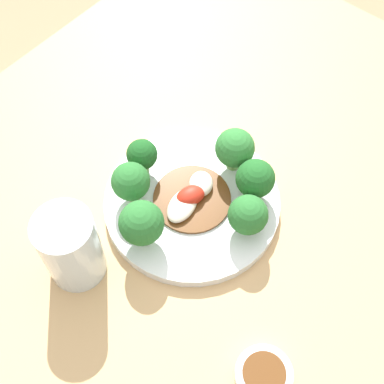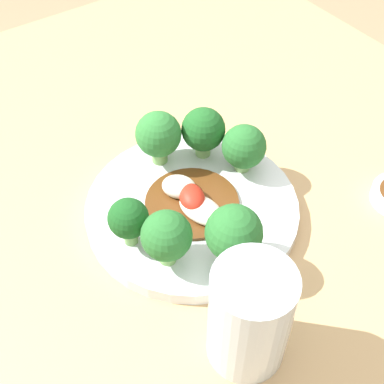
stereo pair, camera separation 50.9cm
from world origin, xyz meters
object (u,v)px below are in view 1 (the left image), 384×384
plate (192,202)px  sauce_dish (264,374)px  broccoli_north (142,155)px  broccoli_east (235,148)px  broccoli_west (141,224)px  drinking_glass (71,247)px  broccoli_south (248,215)px  broccoli_southeast (255,179)px  stirfry_center (191,197)px  broccoli_northwest (131,182)px

plate → sauce_dish: bearing=-120.3°
broccoli_north → broccoli_east: bearing=-46.5°
broccoli_west → drinking_glass: bearing=150.8°
broccoli_north → sauce_dish: 0.33m
broccoli_south → broccoli_west: bearing=136.8°
broccoli_west → broccoli_east: (0.17, -0.02, -0.00)m
plate → broccoli_east: 0.10m
plate → broccoli_west: broccoli_west is taller
broccoli_west → broccoli_southeast: size_ratio=1.10×
stirfry_center → broccoli_east: bearing=-6.6°
broccoli_north → drinking_glass: bearing=-169.7°
plate → broccoli_northwest: 0.09m
broccoli_north → drinking_glass: 0.16m
broccoli_north → broccoli_west: bearing=-137.4°
stirfry_center → broccoli_southeast: bearing=-44.5°
broccoli_north → drinking_glass: size_ratio=0.51×
broccoli_north → broccoli_east: 0.13m
broccoli_northwest → broccoli_east: broccoli_east is taller
broccoli_southeast → stirfry_center: (-0.06, 0.06, -0.03)m
broccoli_northwest → broccoli_east: 0.15m
broccoli_northwest → stirfry_center: bearing=-52.9°
broccoli_northwest → broccoli_south: size_ratio=1.07×
broccoli_northwest → drinking_glass: drinking_glass is taller
broccoli_northwest → broccoli_southeast: bearing=-48.5°
broccoli_east → stirfry_center: bearing=173.4°
stirfry_center → plate: bearing=-69.6°
broccoli_northwest → stirfry_center: size_ratio=0.61×
plate → broccoli_west: size_ratio=3.34×
broccoli_northwest → broccoli_southeast: same height
plate → broccoli_northwest: broccoli_northwest is taller
broccoli_south → broccoli_southeast: size_ratio=0.93×
broccoli_south → sauce_dish: size_ratio=0.90×
broccoli_east → broccoli_south: bearing=-132.7°
drinking_glass → sauce_dish: bearing=-81.1°
plate → broccoli_north: 0.10m
plate → broccoli_northwest: size_ratio=3.69×
stirfry_center → drinking_glass: bearing=162.0°
stirfry_center → broccoli_west: bearing=173.8°
broccoli_north → broccoli_west: (-0.08, -0.07, 0.01)m
broccoli_west → broccoli_northwest: broccoli_west is taller
broccoli_north → broccoli_southeast: broccoli_southeast is taller
broccoli_south → drinking_glass: size_ratio=0.53×
drinking_glass → sauce_dish: (0.04, -0.27, -0.05)m
plate → broccoli_north: size_ratio=4.10×
plate → stirfry_center: bearing=110.4°
stirfry_center → drinking_glass: size_ratio=0.93×
broccoli_south → stirfry_center: 0.09m
broccoli_southeast → stirfry_center: 0.09m
broccoli_south → broccoli_east: 0.10m
drinking_glass → broccoli_north: bearing=10.3°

